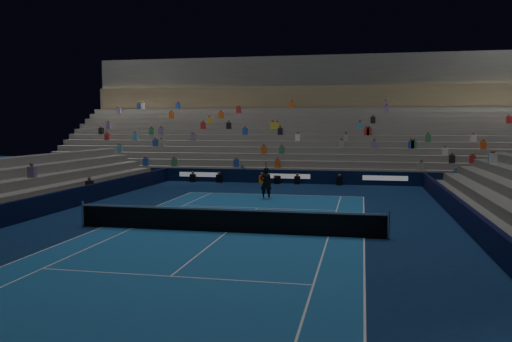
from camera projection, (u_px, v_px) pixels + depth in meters
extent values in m
plane|color=#0C234B|center=(227.00, 232.00, 21.40)|extent=(90.00, 90.00, 0.00)
cube|color=#1B5B99|center=(227.00, 232.00, 21.39)|extent=(10.97, 23.77, 0.01)
cube|color=black|center=(289.00, 177.00, 39.41)|extent=(44.00, 0.25, 1.00)
cube|color=black|center=(480.00, 230.00, 19.43)|extent=(0.25, 37.00, 1.00)
cube|color=black|center=(15.00, 212.00, 23.27)|extent=(0.25, 37.00, 1.00)
cube|color=slate|center=(291.00, 179.00, 40.41)|extent=(44.00, 1.00, 0.50)
cube|color=slate|center=(293.00, 174.00, 41.37)|extent=(44.00, 1.00, 1.00)
cube|color=slate|center=(294.00, 170.00, 42.32)|extent=(44.00, 1.00, 1.50)
cube|color=slate|center=(296.00, 166.00, 43.27)|extent=(44.00, 1.00, 2.00)
cube|color=slate|center=(297.00, 162.00, 44.23)|extent=(44.00, 1.00, 2.50)
cube|color=slate|center=(299.00, 158.00, 45.18)|extent=(44.00, 1.00, 3.00)
cube|color=slate|center=(300.00, 155.00, 46.14)|extent=(44.00, 1.00, 3.50)
cube|color=slate|center=(301.00, 151.00, 47.09)|extent=(44.00, 1.00, 4.00)
cube|color=slate|center=(303.00, 148.00, 48.05)|extent=(44.00, 1.00, 4.50)
cube|color=slate|center=(304.00, 145.00, 49.00)|extent=(44.00, 1.00, 5.00)
cube|color=slate|center=(305.00, 142.00, 49.96)|extent=(44.00, 1.00, 5.50)
cube|color=slate|center=(306.00, 139.00, 50.91)|extent=(44.00, 1.00, 6.00)
cube|color=#7E6E4D|center=(308.00, 97.00, 51.63)|extent=(44.00, 0.60, 2.20)
cube|color=#4D4D4B|center=(309.00, 72.00, 52.77)|extent=(44.00, 2.40, 3.00)
cube|color=slate|center=(503.00, 237.00, 19.29)|extent=(1.00, 37.00, 0.50)
cylinder|color=#B2B2B7|center=(83.00, 214.00, 22.62)|extent=(0.10, 0.10, 1.10)
cylinder|color=#B2B2B7|center=(389.00, 225.00, 20.08)|extent=(0.10, 0.10, 1.10)
cube|color=black|center=(227.00, 222.00, 21.36)|extent=(12.80, 0.03, 0.90)
cube|color=white|center=(227.00, 210.00, 21.31)|extent=(12.80, 0.04, 0.08)
imported|color=black|center=(266.00, 183.00, 30.86)|extent=(0.79, 0.64, 1.89)
cube|color=black|center=(277.00, 180.00, 39.18)|extent=(0.60, 0.66, 0.59)
cylinder|color=black|center=(276.00, 178.00, 38.73)|extent=(0.26, 0.38, 0.16)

